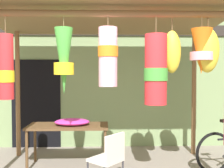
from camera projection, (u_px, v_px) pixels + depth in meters
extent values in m
cube|color=#7A9360|center=(95.00, 54.00, 6.20)|extent=(12.02, 0.25, 4.30)
cube|color=#2D2823|center=(95.00, 30.00, 6.03)|extent=(10.82, 0.04, 0.24)
cube|color=black|center=(36.00, 104.00, 6.07)|extent=(1.10, 0.03, 2.00)
cylinder|color=brown|center=(18.00, 94.00, 5.46)|extent=(0.09, 0.09, 2.55)
cylinder|color=brown|center=(194.00, 93.00, 5.57)|extent=(0.09, 0.09, 2.55)
cylinder|color=brown|center=(108.00, 14.00, 3.86)|extent=(3.84, 0.10, 0.10)
cylinder|color=brown|center=(107.00, 24.00, 5.46)|extent=(3.84, 0.10, 0.10)
cube|color=olive|center=(107.00, 17.00, 4.66)|extent=(4.14, 2.11, 0.31)
cylinder|color=brown|center=(5.00, 25.00, 3.84)|extent=(0.01, 0.01, 0.25)
cylinder|color=red|center=(6.00, 67.00, 3.86)|extent=(0.22, 0.22, 0.94)
cylinder|color=yellow|center=(6.00, 76.00, 3.87)|extent=(0.24, 0.24, 0.17)
cylinder|color=brown|center=(64.00, 23.00, 3.87)|extent=(0.01, 0.01, 0.15)
cone|color=green|center=(64.00, 61.00, 3.90)|extent=(0.27, 0.27, 0.97)
cylinder|color=yellow|center=(64.00, 69.00, 3.90)|extent=(0.29, 0.29, 0.18)
cylinder|color=brown|center=(108.00, 22.00, 3.85)|extent=(0.01, 0.01, 0.15)
cylinder|color=pink|center=(108.00, 57.00, 3.87)|extent=(0.27, 0.27, 0.86)
cylinder|color=orange|center=(108.00, 51.00, 3.87)|extent=(0.29, 0.29, 0.15)
cylinder|color=brown|center=(156.00, 26.00, 3.87)|extent=(0.01, 0.01, 0.24)
cylinder|color=red|center=(156.00, 70.00, 3.90)|extent=(0.32, 0.32, 1.03)
cylinder|color=green|center=(156.00, 74.00, 3.90)|extent=(0.35, 0.35, 0.19)
cylinder|color=brown|center=(202.00, 23.00, 3.88)|extent=(0.01, 0.01, 0.16)
cone|color=orange|center=(202.00, 51.00, 3.89)|extent=(0.31, 0.31, 0.66)
cylinder|color=pink|center=(201.00, 56.00, 3.90)|extent=(0.34, 0.34, 0.12)
cylinder|color=#4C3D23|center=(208.00, 23.00, 3.91)|extent=(0.02, 0.02, 0.14)
ellipsoid|color=yellow|center=(208.00, 50.00, 3.92)|extent=(0.34, 0.29, 0.66)
cylinder|color=#4C3D23|center=(172.00, 25.00, 3.97)|extent=(0.02, 0.02, 0.18)
ellipsoid|color=yellow|center=(172.00, 52.00, 3.98)|extent=(0.27, 0.23, 0.63)
cube|color=brown|center=(68.00, 126.00, 4.83)|extent=(1.44, 0.65, 0.04)
cylinder|color=brown|center=(27.00, 151.00, 4.55)|extent=(0.05, 0.05, 0.72)
cylinder|color=brown|center=(105.00, 151.00, 4.59)|extent=(0.05, 0.05, 0.72)
cylinder|color=brown|center=(35.00, 143.00, 5.10)|extent=(0.05, 0.05, 0.72)
cylinder|color=brown|center=(105.00, 142.00, 5.14)|extent=(0.05, 0.05, 0.72)
ellipsoid|color=#D13399|center=(72.00, 122.00, 4.82)|extent=(0.63, 0.44, 0.12)
ellipsoid|color=yellow|center=(77.00, 122.00, 4.77)|extent=(0.28, 0.22, 0.08)
cube|color=beige|center=(105.00, 160.00, 3.87)|extent=(0.56, 0.56, 0.04)
cube|color=beige|center=(115.00, 148.00, 3.74)|extent=(0.29, 0.32, 0.40)
cylinder|color=#333338|center=(104.00, 168.00, 4.13)|extent=(0.03, 0.03, 0.44)
torus|color=black|center=(214.00, 153.00, 4.58)|extent=(0.70, 0.22, 0.71)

